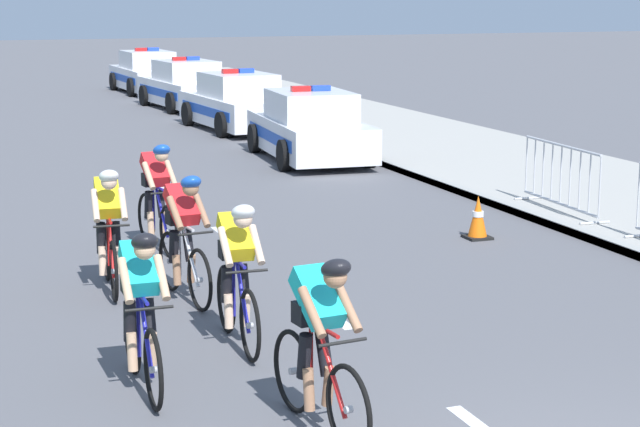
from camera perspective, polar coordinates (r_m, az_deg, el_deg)
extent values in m
cube|color=#A3A099|center=(22.99, 9.78, 2.46)|extent=(4.81, 60.00, 0.12)
cube|color=#9E9E99|center=(21.93, 4.50, 2.17)|extent=(0.16, 60.00, 0.13)
cube|color=white|center=(12.63, 0.23, -4.96)|extent=(0.14, 1.60, 0.01)
cube|color=white|center=(16.32, -4.70, -1.24)|extent=(0.14, 1.60, 0.01)
cube|color=white|center=(20.13, -7.78, 1.10)|extent=(0.14, 1.60, 0.01)
torus|color=black|center=(8.74, 1.47, -10.05)|extent=(0.13, 0.72, 0.72)
cylinder|color=#99999E|center=(8.74, 1.47, -10.05)|extent=(0.07, 0.07, 0.06)
torus|color=black|center=(9.57, -1.41, -8.11)|extent=(0.13, 0.72, 0.72)
cylinder|color=#99999E|center=(9.57, -1.41, -8.11)|extent=(0.07, 0.07, 0.06)
cylinder|color=#B21919|center=(8.94, 0.11, -5.90)|extent=(0.10, 0.55, 0.04)
cylinder|color=#B21919|center=(8.89, 0.62, -8.20)|extent=(0.10, 0.48, 0.63)
cylinder|color=#B21919|center=(9.20, -0.47, -7.38)|extent=(0.04, 0.04, 0.65)
cylinder|color=black|center=(8.65, 1.17, -6.64)|extent=(0.42, 0.08, 0.03)
cube|color=black|center=(9.10, -0.47, -5.33)|extent=(0.12, 0.23, 0.05)
cube|color=#19B2B7|center=(8.93, -0.11, -4.31)|extent=(0.34, 0.57, 0.47)
cube|color=black|center=(9.08, -0.44, -5.10)|extent=(0.30, 0.23, 0.18)
cylinder|color=black|center=(9.18, 0.21, -7.17)|extent=(0.14, 0.23, 0.40)
cylinder|color=#9E7051|center=(9.20, 0.44, -8.87)|extent=(0.11, 0.16, 0.36)
cylinder|color=black|center=(9.10, -0.81, -7.33)|extent=(0.13, 0.18, 0.40)
cylinder|color=#9E7051|center=(9.12, -0.58, -9.05)|extent=(0.10, 0.13, 0.36)
cylinder|color=#9E7051|center=(8.83, 1.45, -4.83)|extent=(0.12, 0.41, 0.35)
cylinder|color=#9E7051|center=(8.69, -0.41, -5.09)|extent=(0.12, 0.41, 0.35)
sphere|color=#9E7051|center=(8.61, 0.79, -3.25)|extent=(0.19, 0.19, 0.19)
ellipsoid|color=black|center=(8.59, 0.82, -2.84)|extent=(0.27, 0.34, 0.24)
torus|color=black|center=(9.71, -8.57, -7.95)|extent=(0.05, 0.72, 0.72)
cylinder|color=#99999E|center=(9.71, -8.57, -7.95)|extent=(0.06, 0.06, 0.06)
torus|color=black|center=(10.64, -9.63, -6.24)|extent=(0.05, 0.72, 0.72)
cylinder|color=#99999E|center=(10.64, -9.63, -6.24)|extent=(0.06, 0.06, 0.06)
cylinder|color=#1E1E99|center=(9.97, -9.17, -4.21)|extent=(0.04, 0.55, 0.04)
cylinder|color=#1E1E99|center=(9.90, -8.92, -6.28)|extent=(0.05, 0.48, 0.63)
cylinder|color=#1E1E99|center=(10.25, -9.32, -5.56)|extent=(0.04, 0.04, 0.65)
cylinder|color=black|center=(9.65, -8.78, -4.86)|extent=(0.42, 0.03, 0.03)
cube|color=black|center=(10.15, -9.39, -3.71)|extent=(0.10, 0.22, 0.05)
cube|color=#19B2B7|center=(9.98, -9.29, -2.77)|extent=(0.29, 0.55, 0.44)
cube|color=black|center=(10.13, -9.38, -3.50)|extent=(0.28, 0.20, 0.18)
cylinder|color=black|center=(10.19, -8.77, -5.40)|extent=(0.11, 0.22, 0.40)
cylinder|color=tan|center=(10.20, -8.64, -6.95)|extent=(0.09, 0.15, 0.36)
cylinder|color=black|center=(10.16, -9.77, -5.48)|extent=(0.11, 0.17, 0.40)
cylinder|color=tan|center=(10.17, -9.64, -7.03)|extent=(0.09, 0.12, 0.36)
cylinder|color=tan|center=(9.82, -8.13, -3.28)|extent=(0.08, 0.40, 0.35)
cylinder|color=tan|center=(9.76, -9.98, -3.42)|extent=(0.08, 0.40, 0.35)
sphere|color=tan|center=(9.64, -9.01, -1.80)|extent=(0.19, 0.19, 0.19)
ellipsoid|color=black|center=(9.62, -9.01, -1.44)|extent=(0.23, 0.32, 0.24)
torus|color=black|center=(10.84, -3.62, -5.77)|extent=(0.07, 0.73, 0.72)
cylinder|color=#99999E|center=(10.84, -3.62, -5.77)|extent=(0.06, 0.06, 0.06)
torus|color=black|center=(11.78, -4.85, -4.40)|extent=(0.07, 0.73, 0.72)
cylinder|color=#99999E|center=(11.78, -4.85, -4.40)|extent=(0.06, 0.06, 0.06)
cylinder|color=#1E1E99|center=(11.12, -4.24, -2.47)|extent=(0.06, 0.55, 0.04)
cylinder|color=#1E1E99|center=(11.04, -4.00, -4.31)|extent=(0.06, 0.48, 0.63)
cylinder|color=#1E1E99|center=(11.39, -4.46, -3.72)|extent=(0.04, 0.04, 0.65)
cylinder|color=black|center=(10.80, -3.79, -2.99)|extent=(0.42, 0.04, 0.03)
cube|color=black|center=(11.30, -4.49, -2.04)|extent=(0.11, 0.22, 0.05)
cube|color=yellow|center=(11.14, -4.35, -1.18)|extent=(0.30, 0.56, 0.44)
cube|color=black|center=(11.28, -4.48, -1.85)|extent=(0.29, 0.21, 0.18)
cylinder|color=black|center=(11.34, -3.95, -3.57)|extent=(0.12, 0.23, 0.40)
cylinder|color=beige|center=(11.34, -3.83, -4.96)|extent=(0.10, 0.16, 0.36)
cylinder|color=black|center=(11.30, -4.84, -3.64)|extent=(0.12, 0.17, 0.40)
cylinder|color=beige|center=(11.30, -4.72, -5.03)|extent=(0.09, 0.13, 0.36)
cylinder|color=beige|center=(10.98, -3.27, -1.61)|extent=(0.09, 0.40, 0.35)
cylinder|color=beige|center=(10.91, -4.89, -1.73)|extent=(0.09, 0.40, 0.35)
sphere|color=beige|center=(10.80, -3.99, -0.27)|extent=(0.19, 0.19, 0.19)
ellipsoid|color=white|center=(10.78, -3.98, 0.06)|extent=(0.24, 0.32, 0.24)
torus|color=black|center=(12.56, -6.21, -3.42)|extent=(0.13, 0.72, 0.72)
cylinder|color=#99999E|center=(12.56, -6.21, -3.42)|extent=(0.07, 0.07, 0.06)
torus|color=black|center=(13.47, -7.72, -2.44)|extent=(0.13, 0.72, 0.72)
cylinder|color=#99999E|center=(13.47, -7.72, -2.44)|extent=(0.07, 0.07, 0.06)
cylinder|color=silver|center=(12.85, -6.97, -0.64)|extent=(0.10, 0.55, 0.04)
cylinder|color=silver|center=(12.76, -6.67, -2.21)|extent=(0.10, 0.48, 0.63)
cylinder|color=silver|center=(13.10, -7.24, -1.78)|extent=(0.04, 0.04, 0.65)
cylinder|color=black|center=(12.53, -6.42, -1.03)|extent=(0.42, 0.08, 0.03)
cube|color=black|center=(13.02, -7.28, -0.30)|extent=(0.12, 0.23, 0.05)
cube|color=red|center=(12.87, -7.11, 0.47)|extent=(0.34, 0.58, 0.45)
cube|color=black|center=(13.01, -7.27, -0.14)|extent=(0.30, 0.23, 0.18)
cylinder|color=black|center=(13.06, -6.79, -1.62)|extent=(0.14, 0.23, 0.40)
cylinder|color=#9E7051|center=(13.05, -6.64, -2.82)|extent=(0.11, 0.16, 0.36)
cylinder|color=black|center=(13.00, -7.53, -1.70)|extent=(0.13, 0.18, 0.40)
cylinder|color=#9E7051|center=(12.99, -7.38, -2.90)|extent=(0.10, 0.13, 0.36)
cylinder|color=#9E7051|center=(12.74, -6.10, 0.15)|extent=(0.12, 0.41, 0.35)
cylinder|color=#9E7051|center=(12.63, -7.46, 0.02)|extent=(0.12, 0.41, 0.35)
sphere|color=#9E7051|center=(12.55, -6.67, 1.31)|extent=(0.19, 0.19, 0.19)
ellipsoid|color=blue|center=(12.53, -6.66, 1.60)|extent=(0.26, 0.34, 0.24)
torus|color=black|center=(13.09, -10.55, -2.94)|extent=(0.10, 0.73, 0.72)
cylinder|color=#99999E|center=(13.09, -10.55, -2.94)|extent=(0.06, 0.06, 0.06)
torus|color=black|center=(14.06, -10.92, -1.96)|extent=(0.10, 0.73, 0.72)
cylinder|color=#99999E|center=(14.06, -10.92, -1.96)|extent=(0.06, 0.06, 0.06)
cylinder|color=#B21919|center=(13.41, -10.81, -0.25)|extent=(0.08, 0.55, 0.04)
cylinder|color=#B21919|center=(13.31, -10.69, -1.76)|extent=(0.08, 0.48, 0.63)
cylinder|color=#B21919|center=(13.67, -10.84, -1.34)|extent=(0.04, 0.04, 0.65)
cylinder|color=black|center=(13.07, -10.68, -0.63)|extent=(0.42, 0.06, 0.03)
cube|color=black|center=(13.60, -10.89, 0.08)|extent=(0.12, 0.23, 0.05)
cube|color=yellow|center=(13.44, -10.88, 0.81)|extent=(0.32, 0.57, 0.46)
cube|color=black|center=(13.58, -10.89, 0.24)|extent=(0.30, 0.22, 0.18)
cylinder|color=black|center=(13.61, -10.44, -1.20)|extent=(0.13, 0.23, 0.40)
cylinder|color=beige|center=(13.59, -10.37, -2.36)|extent=(0.10, 0.16, 0.36)
cylinder|color=black|center=(13.60, -11.20, -1.25)|extent=(0.12, 0.18, 0.40)
cylinder|color=beige|center=(13.58, -11.13, -2.40)|extent=(0.10, 0.13, 0.36)
cylinder|color=beige|center=(13.25, -10.10, 0.47)|extent=(0.11, 0.41, 0.35)
cylinder|color=beige|center=(13.23, -11.48, 0.40)|extent=(0.11, 0.41, 0.35)
sphere|color=beige|center=(13.10, -10.80, 1.61)|extent=(0.19, 0.19, 0.19)
ellipsoid|color=white|center=(13.08, -10.81, 1.89)|extent=(0.26, 0.33, 0.24)
torus|color=black|center=(15.13, -7.79, -0.92)|extent=(0.12, 0.72, 0.72)
cylinder|color=#99999E|center=(15.13, -7.79, -0.92)|extent=(0.07, 0.07, 0.06)
torus|color=black|center=(16.06, -8.92, -0.24)|extent=(0.12, 0.72, 0.72)
cylinder|color=#99999E|center=(16.06, -8.92, -0.24)|extent=(0.07, 0.07, 0.06)
cylinder|color=#1E1E99|center=(15.44, -8.37, 1.35)|extent=(0.09, 0.55, 0.04)
cylinder|color=#1E1E99|center=(15.34, -8.13, 0.06)|extent=(0.09, 0.48, 0.63)
cylinder|color=#1E1E99|center=(15.69, -8.56, 0.37)|extent=(0.04, 0.04, 0.65)
cylinder|color=black|center=(15.12, -7.96, 1.07)|extent=(0.42, 0.07, 0.03)
cube|color=black|center=(15.63, -8.60, 1.61)|extent=(0.12, 0.23, 0.05)
cube|color=red|center=(15.48, -8.48, 2.27)|extent=(0.34, 0.58, 0.45)
cube|color=black|center=(15.61, -8.59, 1.75)|extent=(0.30, 0.23, 0.18)
cylinder|color=black|center=(15.65, -8.19, 0.50)|extent=(0.13, 0.23, 0.40)
cylinder|color=tan|center=(15.63, -8.07, -0.50)|extent=(0.11, 0.16, 0.36)
cylinder|color=black|center=(15.60, -8.82, 0.45)|extent=(0.13, 0.18, 0.40)
cylinder|color=tan|center=(15.57, -8.70, -0.56)|extent=(0.10, 0.13, 0.36)
cylinder|color=tan|center=(15.33, -7.66, 2.02)|extent=(0.12, 0.41, 0.35)
cylinder|color=tan|center=(15.23, -8.80, 1.92)|extent=(0.12, 0.41, 0.35)
sphere|color=tan|center=(15.16, -8.16, 3.01)|extent=(0.19, 0.19, 0.19)
ellipsoid|color=blue|center=(15.14, -8.15, 3.24)|extent=(0.26, 0.34, 0.24)
cube|color=silver|center=(23.78, -0.55, 4.03)|extent=(2.08, 4.52, 0.72)
cube|color=silver|center=(23.61, -0.48, 5.59)|extent=(1.71, 2.21, 0.60)
cube|color=#283342|center=(24.58, -1.12, 5.77)|extent=(1.44, 0.19, 0.51)
cube|color=#1947B2|center=(23.56, -2.63, 4.00)|extent=(0.29, 3.73, 0.24)
cube|color=#1947B2|center=(24.03, 1.49, 4.15)|extent=(0.29, 3.73, 0.24)
cube|color=red|center=(23.52, -1.00, 6.44)|extent=(0.41, 0.21, 0.11)
cube|color=blue|center=(23.63, 0.03, 6.47)|extent=(0.41, 0.21, 0.11)
cylinder|color=black|center=(24.90, -3.39, 3.88)|extent=(0.25, 0.65, 0.64)
cylinder|color=black|center=(25.35, 0.59, 4.03)|extent=(0.25, 0.65, 0.64)
cylinder|color=black|center=(22.27, -1.84, 3.01)|extent=(0.25, 0.65, 0.64)
cylinder|color=black|center=(22.78, 2.56, 3.19)|extent=(0.25, 0.65, 0.64)
cube|color=white|center=(29.06, -4.29, 5.33)|extent=(2.07, 4.52, 0.72)
cube|color=white|center=(28.90, -4.24, 6.62)|extent=(1.71, 2.21, 0.60)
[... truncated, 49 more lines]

